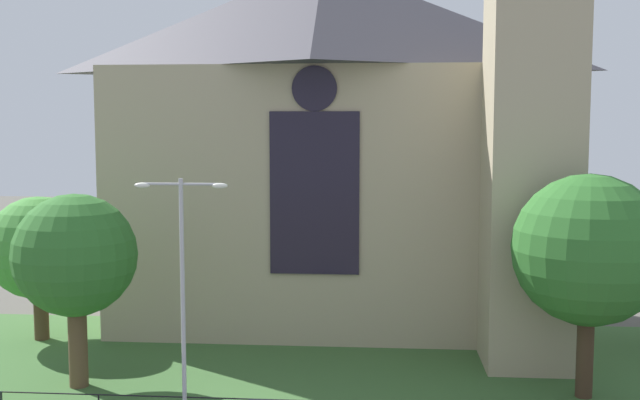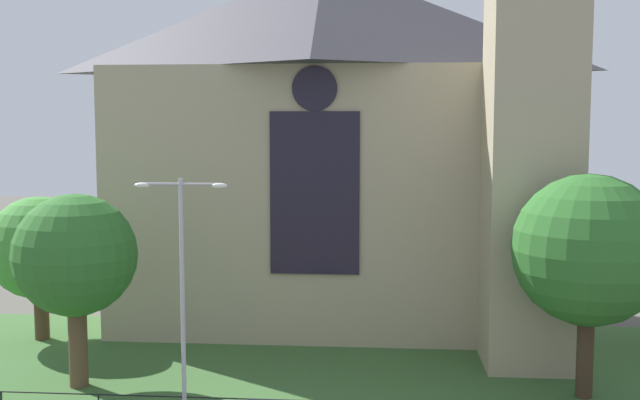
{
  "view_description": "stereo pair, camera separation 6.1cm",
  "coord_description": "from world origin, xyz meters",
  "px_view_note": "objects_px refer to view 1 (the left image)",
  "views": [
    {
      "loc": [
        2.11,
        -23.86,
        11.0
      ],
      "look_at": [
        -0.44,
        8.0,
        7.86
      ],
      "focal_mm": 42.48,
      "sensor_mm": 36.0,
      "label": 1
    },
    {
      "loc": [
        2.17,
        -23.85,
        11.0
      ],
      "look_at": [
        -0.44,
        8.0,
        7.86
      ],
      "focal_mm": 42.48,
      "sensor_mm": 36.0,
      "label": 2
    }
  ],
  "objects_px": {
    "church_building": "(337,139)",
    "tree_left_near": "(75,256)",
    "tree_right_near": "(589,250)",
    "tree_left_far": "(39,248)",
    "streetlamp_near": "(182,273)"
  },
  "relations": [
    {
      "from": "church_building",
      "to": "tree_left_near",
      "type": "height_order",
      "value": "church_building"
    },
    {
      "from": "church_building",
      "to": "tree_right_near",
      "type": "height_order",
      "value": "church_building"
    },
    {
      "from": "tree_right_near",
      "to": "tree_left_far",
      "type": "xyz_separation_m",
      "value": [
        -25.73,
        6.33,
        -1.28
      ]
    },
    {
      "from": "tree_left_near",
      "to": "streetlamp_near",
      "type": "relative_size",
      "value": 0.9
    },
    {
      "from": "streetlamp_near",
      "to": "tree_right_near",
      "type": "bearing_deg",
      "value": 15.91
    },
    {
      "from": "church_building",
      "to": "tree_left_far",
      "type": "height_order",
      "value": "church_building"
    },
    {
      "from": "tree_left_near",
      "to": "streetlamp_near",
      "type": "xyz_separation_m",
      "value": [
        5.61,
        -3.97,
        0.16
      ]
    },
    {
      "from": "streetlamp_near",
      "to": "church_building",
      "type": "bearing_deg",
      "value": 73.81
    },
    {
      "from": "tree_left_far",
      "to": "streetlamp_near",
      "type": "height_order",
      "value": "streetlamp_near"
    },
    {
      "from": "tree_right_near",
      "to": "tree_left_far",
      "type": "bearing_deg",
      "value": 166.17
    },
    {
      "from": "church_building",
      "to": "streetlamp_near",
      "type": "distance_m",
      "value": 17.19
    },
    {
      "from": "tree_left_near",
      "to": "tree_left_far",
      "type": "height_order",
      "value": "tree_left_near"
    },
    {
      "from": "church_building",
      "to": "streetlamp_near",
      "type": "bearing_deg",
      "value": -106.19
    },
    {
      "from": "tree_right_near",
      "to": "streetlamp_near",
      "type": "distance_m",
      "value": 16.0
    },
    {
      "from": "church_building",
      "to": "tree_left_far",
      "type": "relative_size",
      "value": 3.5
    }
  ]
}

